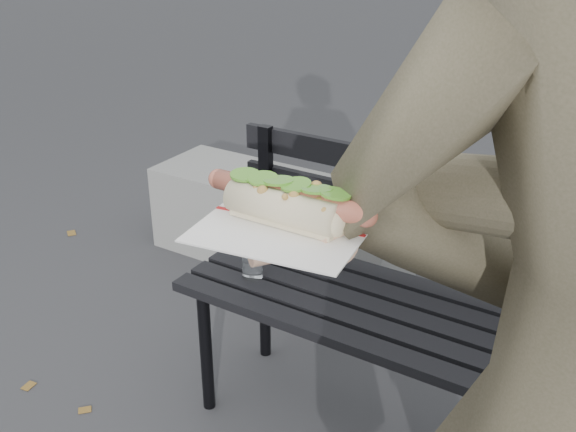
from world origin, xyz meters
name	(u,v)px	position (x,y,z in m)	size (l,w,h in m)	color
park_bench	(436,296)	(-0.01, 0.90, 0.52)	(1.50, 0.44, 0.88)	black
concrete_block	(279,222)	(-1.00, 1.62, 0.20)	(1.20, 0.40, 0.40)	slate
held_hotdog	(465,205)	(0.31, -0.03, 1.24)	(0.62, 0.31, 0.20)	#45412E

